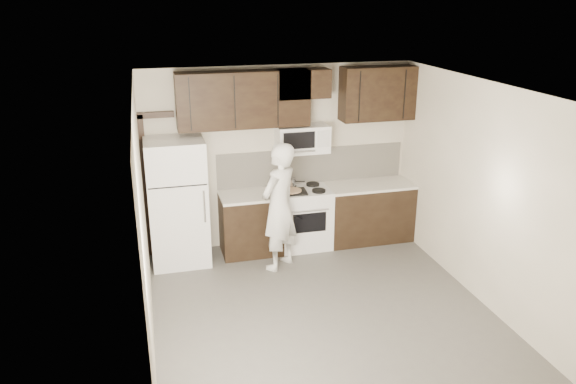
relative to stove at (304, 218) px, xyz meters
name	(u,v)px	position (x,y,z in m)	size (l,w,h in m)	color
floor	(324,314)	(-0.30, -1.94, -0.46)	(4.50, 4.50, 0.00)	#575552
back_wall	(279,157)	(-0.30, 0.31, 0.89)	(4.00, 4.00, 0.00)	#BAB39E
ceiling	(329,90)	(-0.30, -1.94, 2.24)	(4.50, 4.50, 0.00)	white
counter_run	(323,216)	(0.30, 0.00, 0.00)	(2.95, 0.64, 0.91)	black
stove	(304,218)	(0.00, 0.00, 0.00)	(0.76, 0.66, 0.94)	white
backsplash	(311,165)	(0.20, 0.30, 0.72)	(2.90, 0.02, 0.54)	beige
upper_cabinets	(296,96)	(-0.09, 0.14, 1.82)	(3.48, 0.35, 0.78)	black
microwave	(302,139)	(0.00, 0.12, 1.19)	(0.76, 0.42, 0.40)	white
refrigerator	(178,202)	(-1.85, -0.05, 0.44)	(0.80, 0.76, 1.80)	white
door_trim	(148,174)	(-2.22, 0.27, 0.79)	(0.50, 0.08, 2.12)	black
saucepan	(290,183)	(-0.18, 0.15, 0.52)	(0.31, 0.18, 0.17)	silver
baking_tray	(292,192)	(-0.21, -0.09, 0.46)	(0.42, 0.32, 0.02)	black
pizza	(292,191)	(-0.21, -0.09, 0.48)	(0.29, 0.29, 0.02)	beige
person	(279,207)	(-0.52, -0.58, 0.44)	(0.66, 0.43, 1.80)	white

